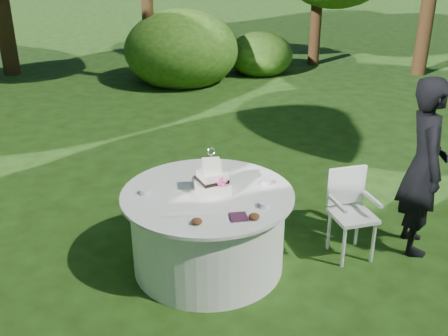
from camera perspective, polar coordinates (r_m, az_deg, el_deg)
The scene contains 9 objects.
ground at distance 5.09m, azimuth -1.70°, elevation -10.45°, with size 80.00×80.00×0.00m, color #1D320D.
napkins at distance 4.28m, azimuth 1.58°, elevation -5.35°, with size 0.14×0.14×0.02m, color #441D35.
feather_plume at distance 4.34m, azimuth -4.10°, elevation -5.00°, with size 0.48×0.07×0.01m, color white.
guest at distance 5.31m, azimuth 20.93°, elevation 0.12°, with size 0.64×0.42×1.74m, color black.
table at distance 4.88m, azimuth -1.75°, elevation -6.69°, with size 1.56×1.56×0.77m.
cake at distance 4.67m, azimuth -1.32°, elevation -1.27°, with size 0.32×0.32×0.42m.
chair at distance 5.16m, azimuth 13.57°, elevation -4.00°, with size 0.43×0.42×0.87m.
votives at distance 4.65m, azimuth 0.12°, elevation -2.67°, with size 1.21×0.53×0.04m.
petal_cups at distance 4.22m, azimuth 0.18°, elevation -5.56°, with size 0.56×0.10×0.05m.
Camera 1 is at (-0.49, -4.17, 2.87)m, focal length 42.00 mm.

